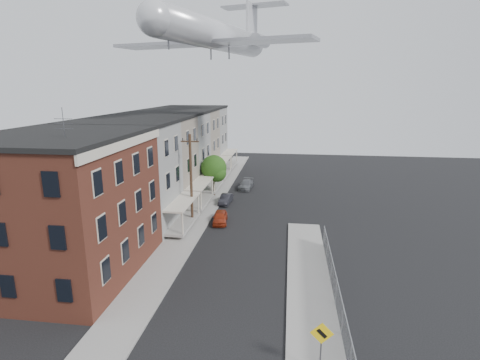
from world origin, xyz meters
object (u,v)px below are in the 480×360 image
object	(u,v)px
street_tree	(215,169)
car_far	(246,185)
car_near	(220,217)
car_mid	(226,199)
utility_pole	(191,178)
airplane	(218,36)
warning_sign	(321,340)

from	to	relation	value
street_tree	car_far	bearing A→B (deg)	48.85
street_tree	car_near	size ratio (longest dim) A/B	1.51
car_far	car_near	bearing A→B (deg)	-90.23
street_tree	car_far	xyz separation A→B (m)	(3.47, 3.97, -2.88)
car_mid	car_far	distance (m)	7.10
utility_pole	airplane	xyz separation A→B (m)	(1.32, 8.28, 14.12)
car_near	car_far	distance (m)	13.40
utility_pole	car_far	xyz separation A→B (m)	(3.80, 13.90, -4.11)
warning_sign	car_near	xyz separation A→B (m)	(-8.47, 19.57, -1.30)
street_tree	car_mid	size ratio (longest dim) A/B	1.56
warning_sign	car_mid	xyz separation A→B (m)	(-9.00, 26.01, -1.33)
warning_sign	car_far	size ratio (longest dim) A/B	0.71
warning_sign	street_tree	bearing A→B (deg)	110.58
street_tree	car_near	xyz separation A→B (m)	(2.40, -9.38, -2.86)
car_mid	car_far	xyz separation A→B (m)	(1.60, 6.92, 0.02)
car_mid	car_far	world-z (taller)	car_far
car_mid	car_near	bearing A→B (deg)	-82.51
utility_pole	airplane	world-z (taller)	airplane
airplane	car_near	bearing A→B (deg)	-79.70
utility_pole	car_near	bearing A→B (deg)	11.18
street_tree	car_mid	world-z (taller)	street_tree
car_mid	airplane	bearing A→B (deg)	126.73
car_near	airplane	size ratio (longest dim) A/B	0.13
utility_pole	street_tree	size ratio (longest dim) A/B	1.73
utility_pole	warning_sign	bearing A→B (deg)	-59.52
warning_sign	car_far	distance (m)	33.77
car_mid	airplane	xyz separation A→B (m)	(-0.88, 1.30, 18.24)
utility_pole	car_mid	size ratio (longest dim) A/B	2.70
warning_sign	car_far	bearing A→B (deg)	102.67
airplane	car_mid	bearing A→B (deg)	-56.05
street_tree	car_near	world-z (taller)	street_tree
airplane	car_far	bearing A→B (deg)	66.19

